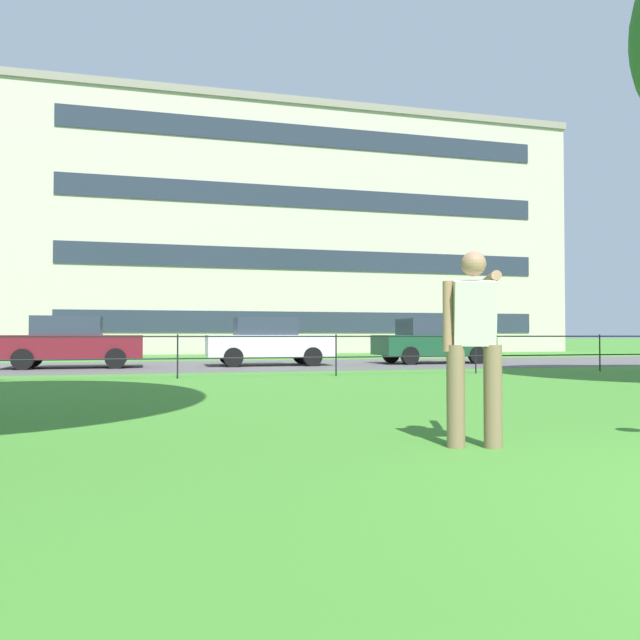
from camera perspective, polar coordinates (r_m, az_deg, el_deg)
street_strip at (r=20.69m, az=-3.01°, el=-4.08°), size 80.00×7.54×0.01m
park_fence at (r=15.05m, az=1.47°, el=-2.57°), size 37.25×0.04×1.00m
person_thrower at (r=5.65m, az=13.82°, el=-1.88°), size 0.69×0.74×1.72m
car_maroon_right at (r=20.02m, az=-21.69°, el=-1.86°), size 4.03×1.88×1.54m
car_white_center at (r=20.19m, az=-4.73°, el=-1.95°), size 4.03×1.87×1.54m
car_dark_green_far_right at (r=22.02m, az=10.19°, el=-1.88°), size 4.04×1.88×1.54m
apartment_building_background at (r=40.46m, az=-2.90°, el=7.03°), size 31.27×13.76×13.78m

